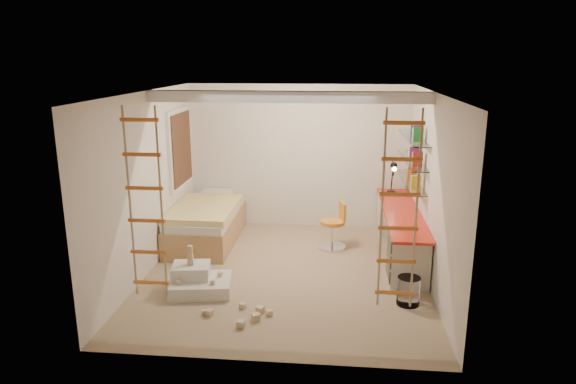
# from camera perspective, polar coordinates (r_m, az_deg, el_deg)

# --- Properties ---
(floor) EXTENTS (4.50, 4.50, 0.00)m
(floor) POSITION_cam_1_polar(r_m,az_deg,el_deg) (7.58, -0.22, -9.02)
(floor) COLOR tan
(floor) RESTS_ON ground
(ceiling_beam) EXTENTS (4.00, 0.18, 0.16)m
(ceiling_beam) POSITION_cam_1_polar(r_m,az_deg,el_deg) (7.25, 0.00, 10.52)
(ceiling_beam) COLOR white
(ceiling_beam) RESTS_ON ceiling
(window_frame) EXTENTS (0.06, 1.15, 1.35)m
(window_frame) POSITION_cam_1_polar(r_m,az_deg,el_deg) (8.94, -11.96, 4.75)
(window_frame) COLOR white
(window_frame) RESTS_ON wall_left
(window_blind) EXTENTS (0.02, 1.00, 1.20)m
(window_blind) POSITION_cam_1_polar(r_m,az_deg,el_deg) (8.93, -11.71, 4.75)
(window_blind) COLOR #4C2D1E
(window_blind) RESTS_ON window_frame
(rope_ladder_left) EXTENTS (0.41, 0.04, 2.13)m
(rope_ladder_left) POSITION_cam_1_polar(r_m,az_deg,el_deg) (5.75, -15.54, -1.35)
(rope_ladder_left) COLOR orange
(rope_ladder_left) RESTS_ON ceiling
(rope_ladder_right) EXTENTS (0.41, 0.04, 2.13)m
(rope_ladder_right) POSITION_cam_1_polar(r_m,az_deg,el_deg) (5.42, 12.23, -2.14)
(rope_ladder_right) COLOR #C66B21
(rope_ladder_right) RESTS_ON ceiling
(waste_bin) EXTENTS (0.29, 0.29, 0.37)m
(waste_bin) POSITION_cam_1_polar(r_m,az_deg,el_deg) (6.80, 13.24, -10.64)
(waste_bin) COLOR white
(waste_bin) RESTS_ON floor
(desk) EXTENTS (0.56, 2.80, 0.75)m
(desk) POSITION_cam_1_polar(r_m,az_deg,el_deg) (8.27, 12.35, -4.30)
(desk) COLOR red
(desk) RESTS_ON floor
(shelves) EXTENTS (0.25, 1.80, 0.71)m
(shelves) POSITION_cam_1_polar(r_m,az_deg,el_deg) (8.26, 13.61, 3.49)
(shelves) COLOR white
(shelves) RESTS_ON wall_right
(bed) EXTENTS (1.02, 2.00, 0.69)m
(bed) POSITION_cam_1_polar(r_m,az_deg,el_deg) (8.84, -9.02, -3.38)
(bed) COLOR #AD7F51
(bed) RESTS_ON floor
(task_lamp) EXTENTS (0.14, 0.36, 0.57)m
(task_lamp) POSITION_cam_1_polar(r_m,az_deg,el_deg) (8.98, 11.62, 2.13)
(task_lamp) COLOR black
(task_lamp) RESTS_ON desk
(swivel_chair) EXTENTS (0.57, 0.57, 0.78)m
(swivel_chair) POSITION_cam_1_polar(r_m,az_deg,el_deg) (8.45, 5.07, -4.42)
(swivel_chair) COLOR orange
(swivel_chair) RESTS_ON floor
(play_platform) EXTENTS (0.88, 0.74, 0.36)m
(play_platform) POSITION_cam_1_polar(r_m,az_deg,el_deg) (7.10, -9.96, -9.74)
(play_platform) COLOR silver
(play_platform) RESTS_ON floor
(toy_blocks) EXTENTS (1.31, 1.07, 0.63)m
(toy_blocks) POSITION_cam_1_polar(r_m,az_deg,el_deg) (6.66, -7.38, -10.98)
(toy_blocks) COLOR #CCB284
(toy_blocks) RESTS_ON floor
(books) EXTENTS (0.14, 0.52, 0.92)m
(books) POSITION_cam_1_polar(r_m,az_deg,el_deg) (8.24, 13.66, 4.19)
(books) COLOR yellow
(books) RESTS_ON shelves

